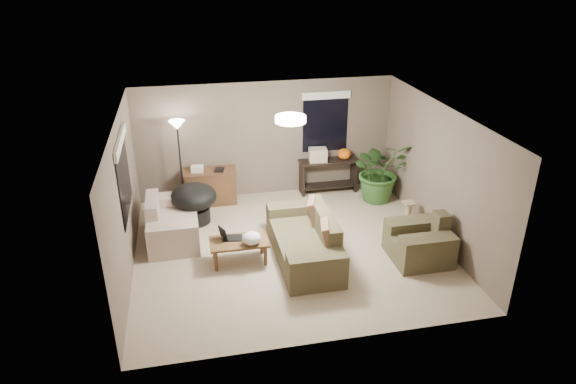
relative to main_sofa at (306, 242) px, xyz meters
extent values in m
plane|color=tan|center=(-0.21, 0.31, -0.29)|extent=(5.50, 5.50, 0.00)
plane|color=white|center=(-0.21, 0.31, 2.21)|extent=(5.50, 5.50, 0.00)
plane|color=#6B5E4F|center=(-0.21, 2.81, 0.96)|extent=(5.50, 0.00, 5.50)
plane|color=#6B5E4F|center=(-0.21, -2.19, 0.96)|extent=(5.50, 0.00, 5.50)
plane|color=#6B5E4F|center=(-2.96, 0.31, 0.96)|extent=(0.00, 5.00, 5.00)
plane|color=#6B5E4F|center=(2.54, 0.31, 0.96)|extent=(0.00, 5.00, 5.00)
cube|color=#4C462D|center=(-0.04, 0.00, -0.08)|extent=(0.95, 1.48, 0.42)
cube|color=#4B452D|center=(0.32, 0.00, 0.34)|extent=(0.22, 1.48, 0.43)
cube|color=brown|center=(-0.04, -0.92, 0.01)|extent=(0.95, 0.36, 0.60)
cube|color=brown|center=(-0.04, 0.92, 0.01)|extent=(0.95, 0.36, 0.60)
cube|color=#8C7251|center=(0.26, -0.45, 0.36)|extent=(0.33, 0.49, 0.47)
cube|color=#8C7251|center=(0.26, 0.45, 0.36)|extent=(0.36, 0.50, 0.47)
cube|color=beige|center=(-2.26, 1.16, -0.08)|extent=(0.90, 0.88, 0.42)
cube|color=beige|center=(-2.60, 1.16, 0.34)|extent=(0.22, 0.88, 0.43)
cube|color=beige|center=(-2.26, 0.54, 0.01)|extent=(0.90, 0.36, 0.60)
cube|color=beige|center=(-2.26, 1.78, 0.01)|extent=(0.90, 0.36, 0.60)
cube|color=#47412A|center=(1.91, -0.45, -0.08)|extent=(0.95, 0.28, 0.42)
cube|color=#48422B|center=(2.28, -0.45, 0.34)|extent=(0.22, 0.28, 0.43)
cube|color=#4C462E|center=(1.91, -0.77, 0.01)|extent=(0.95, 0.36, 0.60)
cube|color=brown|center=(1.91, -0.13, 0.01)|extent=(0.95, 0.36, 0.60)
cube|color=brown|center=(-1.16, 0.07, 0.11)|extent=(1.00, 0.55, 0.04)
cylinder|color=brown|center=(-1.58, -0.13, -0.10)|extent=(0.06, 0.06, 0.38)
cylinder|color=brown|center=(-0.74, -0.13, -0.10)|extent=(0.06, 0.06, 0.38)
cylinder|color=brown|center=(-1.58, 0.27, -0.10)|extent=(0.06, 0.06, 0.38)
cylinder|color=brown|center=(-0.74, 0.27, -0.10)|extent=(0.06, 0.06, 0.38)
cube|color=black|center=(-1.26, 0.17, 0.13)|extent=(0.36, 0.28, 0.02)
cube|color=black|center=(-1.42, 0.17, 0.25)|extent=(0.16, 0.24, 0.22)
ellipsoid|color=white|center=(-0.96, -0.08, 0.24)|extent=(0.37, 0.35, 0.22)
cube|color=brown|center=(-1.47, 2.51, 0.06)|extent=(1.05, 0.45, 0.71)
cube|color=brown|center=(-1.47, 2.51, 0.44)|extent=(1.10, 0.50, 0.04)
cube|color=silver|center=(-1.72, 2.51, 0.52)|extent=(0.27, 0.23, 0.12)
cube|color=black|center=(-1.27, 2.46, 0.48)|extent=(0.23, 0.26, 0.04)
cube|color=black|center=(1.13, 2.58, 0.44)|extent=(1.30, 0.40, 0.04)
cube|color=black|center=(0.53, 2.58, 0.06)|extent=(0.05, 0.38, 0.71)
cube|color=black|center=(1.73, 2.58, 0.06)|extent=(0.05, 0.38, 0.71)
cube|color=black|center=(1.13, 2.58, -0.14)|extent=(1.25, 0.36, 0.03)
ellipsoid|color=orange|center=(1.48, 2.58, 0.58)|extent=(0.30, 0.30, 0.24)
cube|color=beige|center=(0.88, 2.58, 0.60)|extent=(0.41, 0.32, 0.29)
cylinder|color=black|center=(-1.85, 1.72, -0.14)|extent=(0.60, 0.60, 0.30)
ellipsoid|color=black|center=(-1.85, 1.72, 0.26)|extent=(0.93, 0.93, 0.50)
cylinder|color=black|center=(-2.05, 2.37, -0.28)|extent=(0.28, 0.28, 0.02)
cylinder|color=black|center=(-2.05, 2.37, 0.61)|extent=(0.04, 0.04, 1.78)
cone|color=white|center=(-2.05, 2.37, 1.53)|extent=(0.32, 0.32, 0.18)
cylinder|color=white|center=(-0.21, 0.31, 2.15)|extent=(0.50, 0.50, 0.10)
imported|color=#2D5923|center=(2.10, 1.96, 0.24)|extent=(1.22, 1.36, 1.06)
cube|color=tan|center=(2.23, 0.73, -0.28)|extent=(0.32, 0.32, 0.03)
cylinder|color=tan|center=(2.23, 0.73, -0.04)|extent=(0.12, 0.12, 0.44)
cube|color=tan|center=(2.23, 0.73, 0.19)|extent=(0.22, 0.22, 0.03)
cube|color=black|center=(-2.95, 0.61, 1.26)|extent=(0.01, 1.50, 1.30)
cube|color=white|center=(-2.93, 0.61, 1.86)|extent=(0.05, 1.56, 0.16)
cube|color=black|center=(1.09, 2.79, 1.26)|extent=(1.00, 0.01, 1.30)
cube|color=white|center=(1.09, 2.77, 1.86)|extent=(1.06, 0.05, 0.16)
camera|label=1|loc=(-1.88, -7.52, 4.57)|focal=32.00mm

